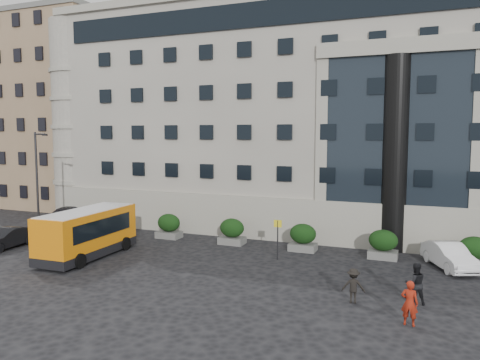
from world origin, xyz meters
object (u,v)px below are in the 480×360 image
object	(u,v)px
parked_car_b	(7,238)
pedestrian_b	(415,284)
minibus	(87,231)
red_truck	(85,200)
hedge_a	(169,226)
pedestrian_c	(353,286)
parked_car_c	(64,217)
white_taxi	(449,256)
hedge_c	(303,237)
parked_car_d	(100,204)
pedestrian_a	(410,303)
hedge_b	(232,231)
hedge_e	(475,252)
hedge_d	(383,244)
bus_stop_sign	(278,233)
street_lamp	(38,183)

from	to	relation	value
parked_car_b	pedestrian_b	distance (m)	26.50
minibus	red_truck	size ratio (longest dim) A/B	1.55
hedge_a	red_truck	bearing A→B (deg)	154.04
minibus	parked_car_b	world-z (taller)	minibus
hedge_a	pedestrian_c	size ratio (longest dim) A/B	1.12
parked_car_c	white_taxi	xyz separation A→B (m)	(30.30, -1.67, -0.01)
hedge_c	pedestrian_c	distance (m)	9.83
pedestrian_c	parked_car_d	bearing A→B (deg)	-39.57
red_truck	white_taxi	xyz separation A→B (m)	(32.89, -7.36, -0.54)
parked_car_c	pedestrian_a	distance (m)	30.62
hedge_b	hedge_e	xyz separation A→B (m)	(15.60, 0.00, 0.00)
hedge_e	minibus	distance (m)	23.77
pedestrian_b	pedestrian_a	bearing A→B (deg)	67.13
hedge_c	hedge_d	bearing A→B (deg)	0.00
parked_car_c	bus_stop_sign	bearing A→B (deg)	-19.21
hedge_e	parked_car_d	world-z (taller)	hedge_e
white_taxi	hedge_d	bearing A→B (deg)	143.64
pedestrian_a	bus_stop_sign	bearing A→B (deg)	-36.29
red_truck	parked_car_c	xyz separation A→B (m)	(2.59, -5.69, -0.53)
hedge_e	bus_stop_sign	xyz separation A→B (m)	(-11.30, -2.80, 0.80)
pedestrian_a	pedestrian_c	size ratio (longest dim) A/B	1.15
bus_stop_sign	white_taxi	world-z (taller)	bus_stop_sign
minibus	pedestrian_b	world-z (taller)	minibus
red_truck	parked_car_b	size ratio (longest dim) A/B	1.13
parked_car_b	white_taxi	xyz separation A→B (m)	(28.17, 6.17, 0.05)
hedge_a	hedge_b	world-z (taller)	same
pedestrian_a	parked_car_d	bearing A→B (deg)	-24.34
hedge_d	pedestrian_c	xyz separation A→B (m)	(-0.55, -8.66, -0.11)
hedge_b	bus_stop_sign	distance (m)	5.19
bus_stop_sign	white_taxi	size ratio (longest dim) A/B	0.56
parked_car_d	white_taxi	world-z (taller)	white_taxi
red_truck	pedestrian_c	world-z (taller)	red_truck
bus_stop_sign	white_taxi	xyz separation A→B (m)	(9.91, 2.00, -0.98)
hedge_b	parked_car_b	world-z (taller)	hedge_b
bus_stop_sign	red_truck	size ratio (longest dim) A/B	0.53
white_taxi	hedge_a	bearing A→B (deg)	153.14
hedge_d	minibus	xyz separation A→B (m)	(-17.58, -6.73, 0.75)
hedge_d	parked_car_d	xyz separation A→B (m)	(-28.60, 8.20, -0.21)
hedge_e	parked_car_d	distance (m)	34.78
hedge_e	parked_car_d	bearing A→B (deg)	166.36
parked_car_d	red_truck	bearing A→B (deg)	-114.69
pedestrian_c	bus_stop_sign	bearing A→B (deg)	-55.14
red_truck	parked_car_b	bearing A→B (deg)	-67.81
red_truck	pedestrian_c	bearing A→B (deg)	-25.15
hedge_c	minibus	world-z (taller)	minibus
hedge_d	parked_car_c	bearing A→B (deg)	178.12
hedge_b	bus_stop_sign	world-z (taller)	bus_stop_sign
hedge_a	parked_car_c	distance (m)	10.92
pedestrian_a	white_taxi	bearing A→B (deg)	-93.82
hedge_e	street_lamp	size ratio (longest dim) A/B	0.23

